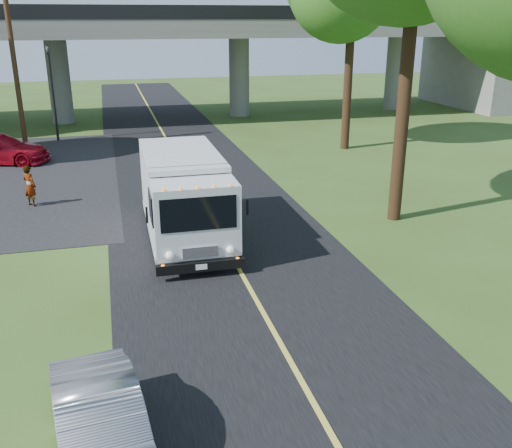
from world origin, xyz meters
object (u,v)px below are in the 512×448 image
object	(u,v)px
step_van	(184,194)
silver_sedan	(102,431)
pedestrian	(30,186)
traffic_signal	(52,83)
utility_pole	(14,60)

from	to	relation	value
step_van	silver_sedan	size ratio (longest dim) A/B	1.70
silver_sedan	pedestrian	xyz separation A→B (m)	(-2.48, 14.10, 0.16)
traffic_signal	step_van	world-z (taller)	traffic_signal
step_van	pedestrian	bearing A→B (deg)	137.71
silver_sedan	pedestrian	bearing A→B (deg)	92.09
silver_sedan	pedestrian	world-z (taller)	pedestrian
traffic_signal	silver_sedan	world-z (taller)	traffic_signal
traffic_signal	step_van	distance (m)	17.81
traffic_signal	utility_pole	xyz separation A→B (m)	(-1.50, -2.00, 1.40)
utility_pole	pedestrian	size ratio (longest dim) A/B	5.81
pedestrian	traffic_signal	bearing A→B (deg)	-46.25
silver_sedan	traffic_signal	bearing A→B (deg)	87.12
step_van	pedestrian	world-z (taller)	step_van
utility_pole	pedestrian	distance (m)	11.09
step_van	silver_sedan	xyz separation A→B (m)	(-2.60, -9.39, -0.84)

